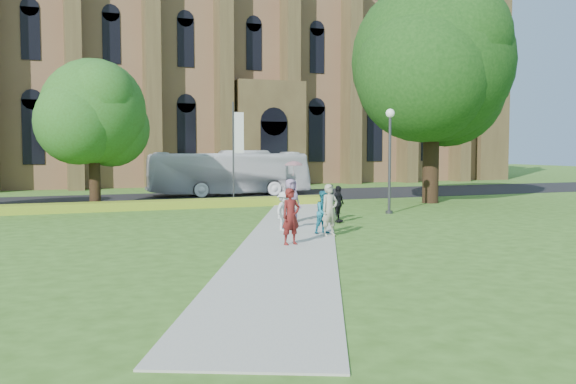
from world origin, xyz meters
name	(u,v)px	position (x,y,z in m)	size (l,w,h in m)	color
ground	(302,238)	(0.00, 0.00, 0.00)	(160.00, 160.00, 0.00)	#375B1B
road	(183,198)	(0.00, 20.00, 0.01)	(160.00, 10.00, 0.02)	black
footpath	(292,234)	(0.00, 1.00, 0.02)	(3.20, 30.00, 0.04)	#B2B2A8
flower_hedge	(174,204)	(-2.00, 13.20, 0.23)	(18.00, 1.40, 0.45)	gold
cathedral	(238,49)	(10.00, 39.73, 12.98)	(52.60, 18.25, 28.00)	brown
streetlamp	(390,148)	(7.50, 6.50, 3.30)	(0.44, 0.44, 5.24)	#38383D
large_tree	(432,62)	(13.00, 11.00, 8.37)	(9.60, 9.60, 13.20)	#332114
street_tree_1	(93,112)	(-6.00, 14.50, 5.22)	(5.60, 5.60, 8.05)	#332114
banner_pole_0	(235,146)	(2.11, 15.20, 3.39)	(0.70, 0.10, 6.00)	#38383D
tour_coach	(229,173)	(3.44, 21.06, 1.57)	(2.60, 11.11, 3.10)	silver
pedestrian_0	(291,216)	(-1.04, -1.45, 1.00)	(0.70, 0.46, 1.91)	#581614
pedestrian_1	(324,212)	(1.18, 0.65, 0.86)	(0.79, 0.62, 1.64)	#1B6F87
pedestrian_2	(284,211)	(0.08, 2.07, 0.81)	(1.00, 0.58, 1.55)	silver
pedestrian_3	(338,204)	(3.31, 3.82, 0.84)	(0.94, 0.39, 1.61)	black
pedestrian_4	(291,201)	(1.38, 4.56, 0.99)	(0.93, 0.61, 1.91)	slate
pedestrian_5	(329,202)	(3.31, 4.69, 0.86)	(1.52, 0.49, 1.64)	#27292F
pedestrian_6	(330,210)	(1.12, 0.05, 1.00)	(0.70, 0.46, 1.92)	gray
parasol	(294,171)	(1.56, 4.66, 2.29)	(0.79, 0.79, 0.69)	#E29FA2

